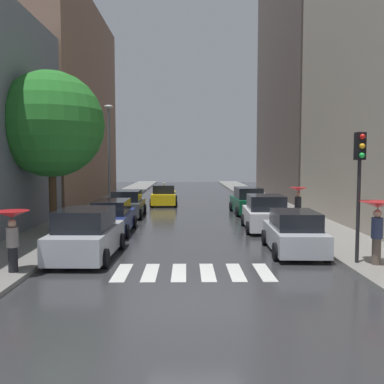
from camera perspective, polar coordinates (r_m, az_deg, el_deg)
The scene contains 19 objects.
ground_plane at distance 34.51m, azimuth -0.38°, elevation -1.70°, with size 28.00×72.00×0.04m, color #303032.
sidewalk_left at distance 35.06m, azimuth -11.07°, elevation -1.52°, with size 3.00×72.00×0.15m, color gray.
sidewalk_right at distance 35.14m, azimuth 10.28°, elevation -1.50°, with size 3.00×72.00×0.15m, color gray.
crosswalk_stripes at distance 13.75m, azimuth 0.17°, elevation -10.65°, with size 4.95×2.20×0.01m.
building_left_mid at distance 39.20m, azimuth -17.04°, elevation 11.18°, with size 6.00×20.18×16.83m, color #8C6B56.
building_right_mid at distance 42.88m, azimuth 14.89°, elevation 14.18°, with size 6.00×18.91×22.11m, color #564C47.
parked_car_left_nearest at distance 16.00m, azimuth -13.86°, elevation -5.59°, with size 2.25×4.58×1.81m.
parked_car_left_second at distance 21.26m, azimuth -10.58°, elevation -3.34°, with size 2.01×4.77×1.63m.
parked_car_left_third at distance 27.27m, azimuth -8.58°, elevation -1.63°, with size 2.10×4.48×1.67m.
parked_car_right_nearest at distance 16.91m, azimuth 13.43°, elevation -5.34°, with size 2.14×4.29×1.63m.
parked_car_right_second at distance 21.99m, azimuth 9.73°, elevation -2.90°, with size 2.31×4.25×1.80m.
parked_car_right_third at distance 28.61m, azimuth 7.42°, elevation -1.26°, with size 2.09×4.59×1.77m.
taxi_midroad at distance 34.01m, azimuth -3.75°, elevation -0.46°, with size 2.14×4.64×1.81m.
pedestrian_foreground at distance 15.10m, azimuth 23.47°, elevation -3.05°, with size 1.16×1.16×2.07m.
pedestrian_near_tree at distance 14.06m, azimuth -22.85°, elevation -4.29°, with size 1.04×1.04×1.87m.
pedestrian_by_kerb at distance 23.82m, azimuth 13.95°, elevation -0.71°, with size 0.96×0.96×1.94m.
street_tree_left at distance 21.85m, azimuth -18.25°, elevation 8.54°, with size 5.08×5.08×7.66m.
traffic_light_right_corner at distance 15.02m, azimuth 21.43°, elevation 2.98°, with size 0.30×0.42×4.30m.
lamp_post_left at distance 30.16m, azimuth -10.99°, elevation 5.55°, with size 0.60×0.28×7.19m.
Camera 1 is at (-0.21, -10.32, 3.53)m, focal length 40.04 mm.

